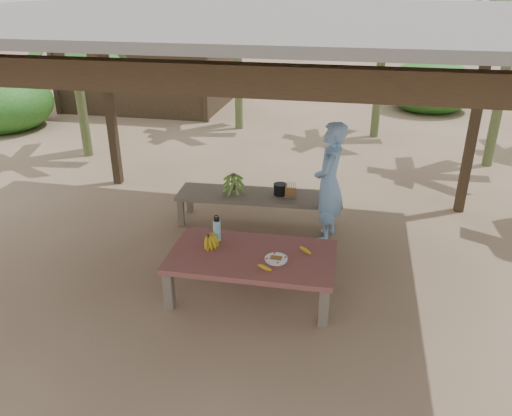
% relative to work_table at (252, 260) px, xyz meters
% --- Properties ---
extents(ground, '(80.00, 80.00, 0.00)m').
position_rel_work_table_xyz_m(ground, '(-0.18, 0.50, -0.43)').
color(ground, brown).
rests_on(ground, ground).
extents(pavilion, '(6.60, 5.60, 2.95)m').
position_rel_work_table_xyz_m(pavilion, '(-0.19, 0.49, 2.34)').
color(pavilion, black).
rests_on(pavilion, ground).
extents(work_table, '(1.82, 1.03, 0.50)m').
position_rel_work_table_xyz_m(work_table, '(0.00, 0.00, 0.00)').
color(work_table, brown).
rests_on(work_table, ground).
extents(bench, '(2.23, 0.73, 0.45)m').
position_rel_work_table_xyz_m(bench, '(-0.34, 1.75, -0.04)').
color(bench, brown).
rests_on(bench, ground).
extents(ripe_banana_bunch, '(0.27, 0.23, 0.15)m').
position_rel_work_table_xyz_m(ripe_banana_bunch, '(-0.53, 0.09, 0.14)').
color(ripe_banana_bunch, gold).
rests_on(ripe_banana_bunch, work_table).
extents(plate, '(0.24, 0.24, 0.04)m').
position_rel_work_table_xyz_m(plate, '(0.28, -0.08, 0.08)').
color(plate, white).
rests_on(plate, work_table).
extents(loose_banana_front, '(0.17, 0.09, 0.04)m').
position_rel_work_table_xyz_m(loose_banana_front, '(0.19, -0.27, 0.09)').
color(loose_banana_front, gold).
rests_on(loose_banana_front, work_table).
extents(loose_banana_side, '(0.16, 0.13, 0.04)m').
position_rel_work_table_xyz_m(loose_banana_side, '(0.56, 0.17, 0.09)').
color(loose_banana_side, gold).
rests_on(loose_banana_side, work_table).
extents(water_flask, '(0.09, 0.09, 0.32)m').
position_rel_work_table_xyz_m(water_flask, '(-0.46, 0.24, 0.20)').
color(water_flask, '#41BACC').
rests_on(water_flask, work_table).
extents(green_banana_stalk, '(0.28, 0.28, 0.31)m').
position_rel_work_table_xyz_m(green_banana_stalk, '(-0.64, 1.73, 0.17)').
color(green_banana_stalk, '#598C2D').
rests_on(green_banana_stalk, bench).
extents(cooking_pot, '(0.18, 0.18, 0.15)m').
position_rel_work_table_xyz_m(cooking_pot, '(0.01, 1.81, 0.09)').
color(cooking_pot, black).
rests_on(cooking_pot, bench).
extents(skewer_rack, '(0.18, 0.09, 0.24)m').
position_rel_work_table_xyz_m(skewer_rack, '(0.17, 1.73, 0.14)').
color(skewer_rack, '#A57F47').
rests_on(skewer_rack, bench).
extents(woman, '(0.47, 0.64, 1.62)m').
position_rel_work_table_xyz_m(woman, '(0.70, 1.49, 0.38)').
color(woman, '#6B95CA').
rests_on(woman, ground).
extents(hut, '(4.40, 3.43, 2.85)m').
position_rel_work_table_xyz_m(hut, '(-4.68, 8.50, 0.67)').
color(hut, black).
rests_on(hut, ground).
extents(banana_plant_n, '(1.80, 1.80, 2.91)m').
position_rel_work_table_xyz_m(banana_plant_n, '(1.38, 6.58, 1.99)').
color(banana_plant_n, '#596638').
rests_on(banana_plant_n, ground).
extents(banana_plant_nw, '(1.80, 1.80, 3.23)m').
position_rel_work_table_xyz_m(banana_plant_nw, '(-1.74, 6.60, 2.30)').
color(banana_plant_nw, '#596638').
rests_on(banana_plant_nw, ground).
extents(banana_plant_w, '(1.80, 1.80, 2.86)m').
position_rel_work_table_xyz_m(banana_plant_w, '(-4.24, 4.05, 1.94)').
color(banana_plant_w, '#596638').
rests_on(banana_plant_w, ground).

